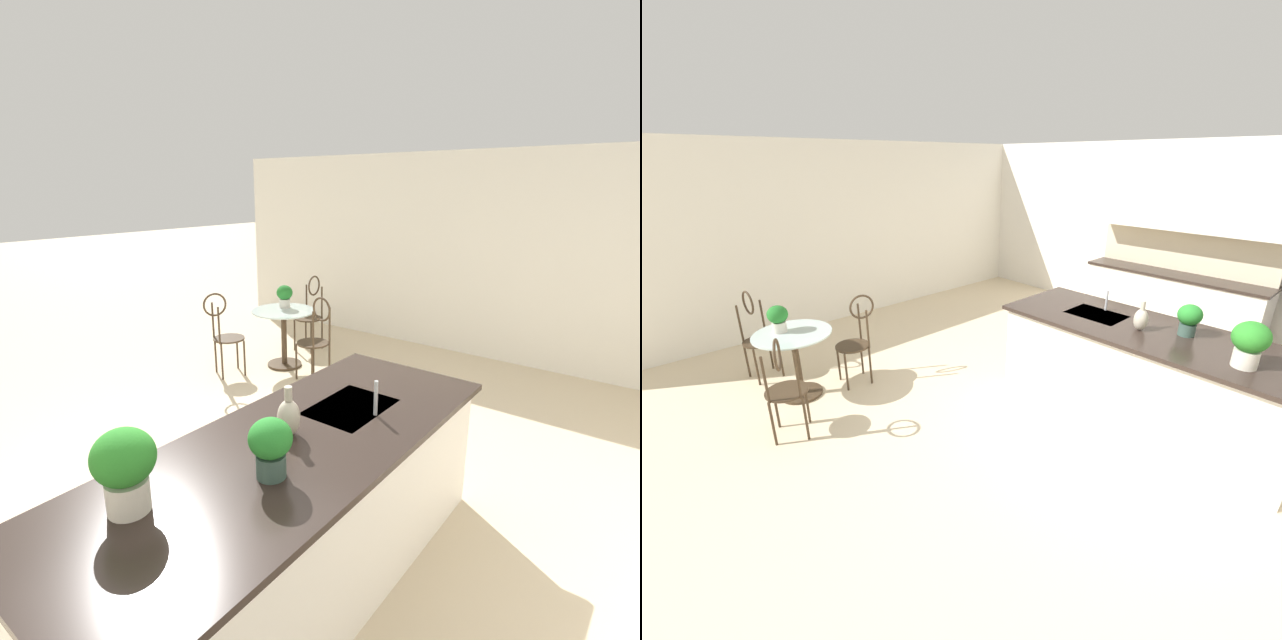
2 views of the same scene
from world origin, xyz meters
The scene contains 15 objects.
ground_plane centered at (0.00, 0.00, 0.00)m, with size 40.00×40.00×0.00m, color beige.
wall_back centered at (0.00, 3.66, 1.35)m, with size 9.00×0.12×2.70m, color silver.
wall_left_window centered at (-4.26, 0.00, 1.35)m, with size 0.12×7.80×2.70m, color silver.
kitchen_island centered at (0.30, 0.85, 0.46)m, with size 2.80×1.06×0.92m.
back_counter_run centered at (-0.40, 3.21, 0.49)m, with size 2.44×0.64×1.52m.
upper_cabinet_run centered at (-0.40, 3.18, 1.90)m, with size 2.40×0.36×0.76m.
bistro_table centered at (-2.32, -1.57, 0.45)m, with size 0.80×0.80×0.74m.
chair_near_window centered at (-2.17, -0.93, 0.57)m, with size 0.43×0.51×1.04m.
chair_by_island centered at (-1.64, -1.93, 0.57)m, with size 0.52×0.50×1.04m.
chair_toward_desk centered at (-3.06, -1.73, 0.57)m, with size 0.50×0.41×1.04m.
sink_faucet centered at (-0.25, 1.03, 1.03)m, with size 0.02×0.02×0.22m, color #B2B5BA.
potted_plant_on_table centered at (-2.44, -1.65, 0.91)m, with size 0.21×0.21×0.29m.
potted_plant_counter_near centered at (0.60, 0.97, 1.09)m, with size 0.21×0.21×0.30m.
potted_plant_counter_far centered at (1.15, 0.66, 1.13)m, with size 0.27×0.27×0.38m.
vase_on_counter centered at (0.25, 0.78, 1.03)m, with size 0.13×0.13×0.29m.
Camera 2 is at (1.80, -2.90, 2.44)m, focal length 23.13 mm.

